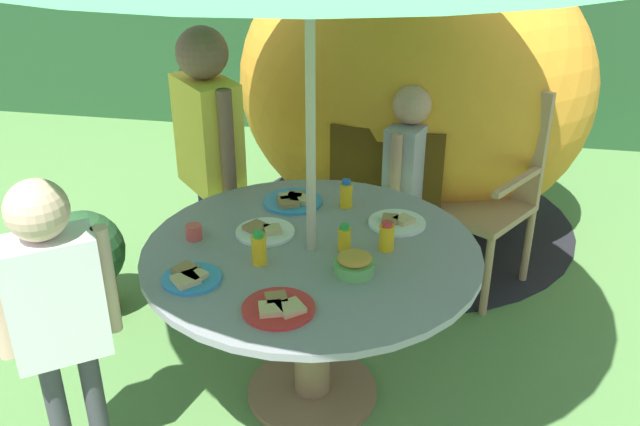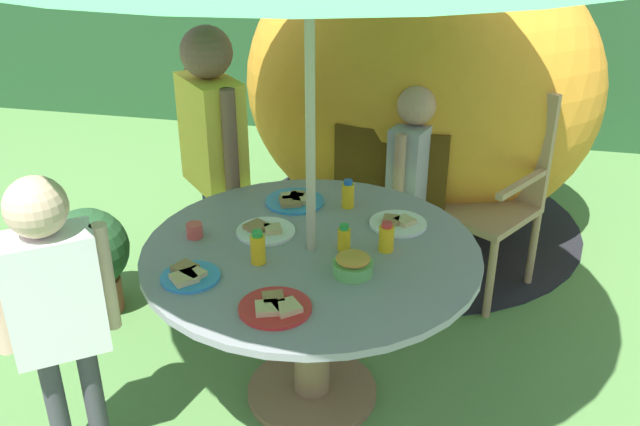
# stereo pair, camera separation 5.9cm
# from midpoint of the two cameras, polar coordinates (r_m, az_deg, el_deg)

# --- Properties ---
(ground_plane) EXTENTS (10.00, 10.00, 0.02)m
(ground_plane) POSITION_cam_midpoint_polar(r_m,az_deg,el_deg) (3.12, -0.09, -14.56)
(ground_plane) COLOR #548442
(garden_table) EXTENTS (1.30, 1.30, 0.72)m
(garden_table) POSITION_cam_midpoint_polar(r_m,az_deg,el_deg) (2.79, -0.10, -6.04)
(garden_table) COLOR brown
(garden_table) RESTS_ON ground_plane
(wooden_chair) EXTENTS (0.66, 0.65, 1.06)m
(wooden_chair) POSITION_cam_midpoint_polar(r_m,az_deg,el_deg) (3.72, 14.19, 2.61)
(wooden_chair) COLOR tan
(wooden_chair) RESTS_ON ground_plane
(dome_tent) EXTENTS (2.27, 2.27, 1.75)m
(dome_tent) POSITION_cam_midpoint_polar(r_m,az_deg,el_deg) (4.16, 8.39, 9.91)
(dome_tent) COLOR orange
(dome_tent) RESTS_ON ground_plane
(potted_plant) EXTENTS (0.40, 0.40, 0.56)m
(potted_plant) POSITION_cam_midpoint_polar(r_m,az_deg,el_deg) (3.62, -17.83, -3.41)
(potted_plant) COLOR brown
(potted_plant) RESTS_ON ground_plane
(child_in_grey_shirt) EXTENTS (0.24, 0.36, 1.10)m
(child_in_grey_shirt) POSITION_cam_midpoint_polar(r_m,az_deg,el_deg) (3.50, 8.01, 3.89)
(child_in_grey_shirt) COLOR brown
(child_in_grey_shirt) RESTS_ON ground_plane
(child_in_yellow_shirt) EXTENTS (0.40, 0.40, 1.40)m
(child_in_yellow_shirt) POSITION_cam_midpoint_polar(r_m,az_deg,el_deg) (3.36, -8.24, 6.38)
(child_in_yellow_shirt) COLOR navy
(child_in_yellow_shirt) RESTS_ON ground_plane
(child_in_white_shirt) EXTENTS (0.35, 0.32, 1.18)m
(child_in_white_shirt) POSITION_cam_midpoint_polar(r_m,az_deg,el_deg) (2.51, -20.20, -6.23)
(child_in_white_shirt) COLOR #3F3F47
(child_in_white_shirt) RESTS_ON ground_plane
(snack_bowl) EXTENTS (0.15, 0.15, 0.08)m
(snack_bowl) POSITION_cam_midpoint_polar(r_m,az_deg,el_deg) (2.52, 3.35, -4.21)
(snack_bowl) COLOR #66B259
(snack_bowl) RESTS_ON garden_table
(plate_front_edge) EXTENTS (0.24, 0.24, 0.03)m
(plate_front_edge) POSITION_cam_midpoint_polar(r_m,az_deg,el_deg) (2.34, -2.91, -7.62)
(plate_front_edge) COLOR red
(plate_front_edge) RESTS_ON garden_table
(plate_mid_right) EXTENTS (0.25, 0.25, 0.03)m
(plate_mid_right) POSITION_cam_midpoint_polar(r_m,az_deg,el_deg) (3.04, -1.52, 1.04)
(plate_mid_right) COLOR #338CD8
(plate_mid_right) RESTS_ON garden_table
(plate_near_left) EXTENTS (0.23, 0.23, 0.03)m
(plate_near_left) POSITION_cam_midpoint_polar(r_m,az_deg,el_deg) (2.88, 6.94, -0.80)
(plate_near_left) COLOR white
(plate_near_left) RESTS_ON garden_table
(plate_center_front) EXTENTS (0.21, 0.21, 0.03)m
(plate_center_front) POSITION_cam_midpoint_polar(r_m,az_deg,el_deg) (2.54, -9.93, -5.03)
(plate_center_front) COLOR #338CD8
(plate_center_front) RESTS_ON garden_table
(plate_far_left) EXTENTS (0.24, 0.24, 0.03)m
(plate_far_left) POSITION_cam_midpoint_polar(r_m,az_deg,el_deg) (2.81, -3.89, -1.42)
(plate_far_left) COLOR white
(plate_far_left) RESTS_ON garden_table
(juice_bottle_near_right) EXTENTS (0.06, 0.06, 0.12)m
(juice_bottle_near_right) POSITION_cam_midpoint_polar(r_m,az_deg,el_deg) (2.67, 6.04, -1.99)
(juice_bottle_near_right) COLOR yellow
(juice_bottle_near_right) RESTS_ON garden_table
(juice_bottle_far_right) EXTENTS (0.06, 0.06, 0.13)m
(juice_bottle_far_right) POSITION_cam_midpoint_polar(r_m,az_deg,el_deg) (2.58, -4.42, -2.86)
(juice_bottle_far_right) COLOR yellow
(juice_bottle_far_right) RESTS_ON garden_table
(juice_bottle_center_back) EXTENTS (0.05, 0.05, 0.13)m
(juice_bottle_center_back) POSITION_cam_midpoint_polar(r_m,az_deg,el_deg) (2.99, 2.85, 1.51)
(juice_bottle_center_back) COLOR yellow
(juice_bottle_center_back) RESTS_ON garden_table
(juice_bottle_mid_left) EXTENTS (0.05, 0.05, 0.11)m
(juice_bottle_mid_left) POSITION_cam_midpoint_polar(r_m,az_deg,el_deg) (2.66, 2.59, -2.07)
(juice_bottle_mid_left) COLOR yellow
(juice_bottle_mid_left) RESTS_ON garden_table
(cup_near) EXTENTS (0.06, 0.06, 0.06)m
(cup_near) POSITION_cam_midpoint_polar(r_m,az_deg,el_deg) (2.80, -9.57, -1.41)
(cup_near) COLOR #E04C47
(cup_near) RESTS_ON garden_table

